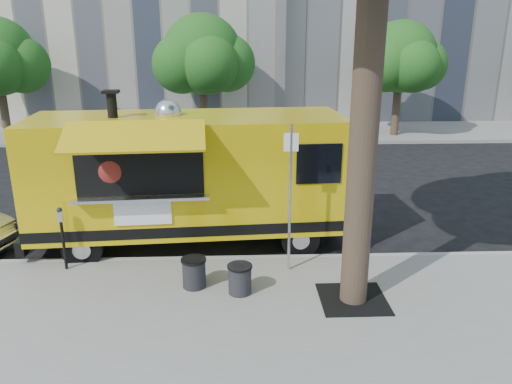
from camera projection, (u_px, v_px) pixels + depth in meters
ground at (216, 246)px, 11.68m from camera, size 120.00×120.00×0.00m
sidewalk at (206, 345)px, 7.85m from camera, size 60.00×6.00×0.15m
curb at (214, 261)px, 10.77m from camera, size 60.00×0.14×0.16m
far_sidewalk at (226, 133)px, 24.50m from camera, size 60.00×5.00×0.15m
tree_well at (353, 299)px, 9.06m from camera, size 1.20×1.20×0.02m
far_tree_b at (202, 55)px, 22.56m from camera, size 3.60×3.60×5.50m
far_tree_c at (400, 57)px, 22.64m from camera, size 3.24×3.24×5.21m
sign_post at (290, 190)px, 9.70m from camera, size 0.28×0.06×3.00m
parking_meter at (62, 231)px, 9.98m from camera, size 0.11×0.11×1.33m
food_truck at (188, 176)px, 11.30m from camera, size 7.38×3.73×3.58m
trash_bin_left at (240, 278)px, 9.21m from camera, size 0.47×0.47×0.56m
trash_bin_right at (194, 272)px, 9.43m from camera, size 0.48×0.48×0.58m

